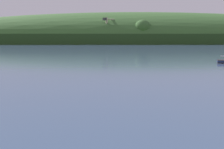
% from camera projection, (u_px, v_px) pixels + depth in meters
% --- Properties ---
extents(far_shoreline_hill, '(475.03, 119.22, 43.82)m').
position_uv_depth(far_shoreline_hill, '(140.00, 41.00, 200.87)').
color(far_shoreline_hill, '#27431B').
rests_on(far_shoreline_hill, ground).
extents(dockside_crane, '(8.88, 8.70, 16.12)m').
position_uv_depth(dockside_crane, '(107.00, 31.00, 167.53)').
color(dockside_crane, '#4C4C51').
rests_on(dockside_crane, ground).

